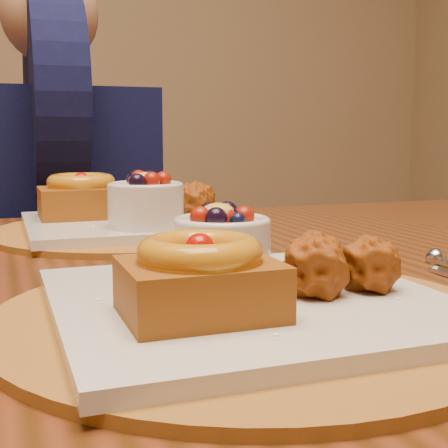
{
  "coord_description": "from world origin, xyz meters",
  "views": [
    {
      "loc": [
        -0.06,
        -0.53,
        0.89
      ],
      "look_at": [
        0.11,
        -0.06,
        0.82
      ],
      "focal_mm": 50.0,
      "sensor_mm": 36.0,
      "label": 1
    }
  ],
  "objects_px": {
    "place_setting_near": "(243,291)",
    "diner": "(56,180)",
    "dining_table": "(171,333)",
    "place_setting_far": "(128,214)"
  },
  "relations": [
    {
      "from": "dining_table",
      "to": "diner",
      "type": "height_order",
      "value": "diner"
    },
    {
      "from": "diner",
      "to": "place_setting_near",
      "type": "bearing_deg",
      "value": -92.65
    },
    {
      "from": "dining_table",
      "to": "diner",
      "type": "bearing_deg",
      "value": 96.37
    },
    {
      "from": "dining_table",
      "to": "place_setting_near",
      "type": "height_order",
      "value": "place_setting_near"
    },
    {
      "from": "dining_table",
      "to": "place_setting_far",
      "type": "distance_m",
      "value": 0.24
    },
    {
      "from": "dining_table",
      "to": "place_setting_near",
      "type": "bearing_deg",
      "value": -90.56
    },
    {
      "from": "place_setting_near",
      "to": "diner",
      "type": "distance_m",
      "value": 0.81
    },
    {
      "from": "dining_table",
      "to": "diner",
      "type": "xyz_separation_m",
      "value": [
        -0.07,
        0.59,
        0.13
      ]
    },
    {
      "from": "place_setting_near",
      "to": "diner",
      "type": "relative_size",
      "value": 0.5
    },
    {
      "from": "dining_table",
      "to": "place_setting_near",
      "type": "relative_size",
      "value": 4.21
    }
  ]
}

